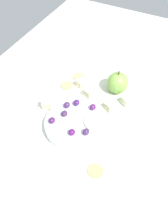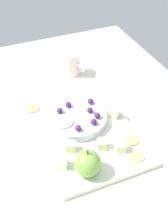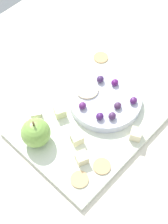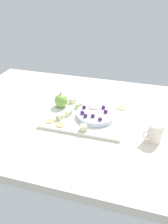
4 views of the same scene
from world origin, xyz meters
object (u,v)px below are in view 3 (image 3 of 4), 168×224
at_px(cheese_cube_2, 77,138).
at_px(cheese_cube_0, 36,114).
at_px(platter, 94,118).
at_px(grape_3, 100,116).
at_px(grape_1, 118,106).
at_px(grape_5, 112,116).
at_px(cheese_cube_3, 60,112).
at_px(cracker_1, 101,57).
at_px(grape_4, 100,79).
at_px(cheese_cube_4, 136,134).
at_px(cheese_cube_1, 82,158).
at_px(cracker_2, 79,179).
at_px(apple_whole, 36,133).
at_px(grape_6, 133,101).
at_px(apple_slice_0, 87,89).
at_px(serving_dish, 105,99).
at_px(grape_0, 115,83).
at_px(grape_2, 81,105).
at_px(cracker_0, 102,166).

bearing_deg(cheese_cube_2, cheese_cube_0, -80.53).
bearing_deg(platter, cheese_cube_0, -46.37).
height_order(platter, cheese_cube_0, cheese_cube_0).
bearing_deg(grape_3, grape_1, 168.16).
relative_size(platter, grape_5, 19.31).
relative_size(cheese_cube_0, cheese_cube_2, 1.00).
relative_size(cheese_cube_2, cheese_cube_3, 1.00).
distance_m(cracker_1, grape_4, 0.11).
height_order(cheese_cube_4, grape_1, grape_1).
relative_size(grape_1, grape_3, 1.00).
distance_m(cheese_cube_1, cracker_2, 0.05).
relative_size(apple_whole, cheese_cube_0, 2.65).
relative_size(apple_whole, cracker_1, 1.70).
distance_m(apple_whole, grape_6, 0.25).
bearing_deg(apple_slice_0, cracker_1, -153.82).
bearing_deg(cheese_cube_3, grape_5, 121.89).
bearing_deg(cracker_1, apple_whole, 11.76).
relative_size(cheese_cube_4, grape_1, 1.34).
height_order(grape_3, apple_slice_0, grape_3).
bearing_deg(cheese_cube_1, platter, -150.82).
height_order(platter, cracker_1, cracker_1).
bearing_deg(serving_dish, grape_0, -171.39).
bearing_deg(cracker_2, cheese_cube_1, -142.85).
bearing_deg(grape_6, cheese_cube_2, -12.63).
xyz_separation_m(cracker_2, grape_6, (-0.23, -0.04, 0.03)).
xyz_separation_m(apple_whole, grape_3, (-0.13, 0.08, -0.00)).
bearing_deg(cheese_cube_1, cheese_cube_3, -113.30).
bearing_deg(grape_4, grape_6, 93.51).
bearing_deg(grape_2, grape_5, 109.53).
relative_size(platter, grape_2, 19.31).
xyz_separation_m(apple_whole, grape_6, (-0.23, 0.11, -0.00)).
xyz_separation_m(cheese_cube_0, grape_0, (-0.20, 0.09, 0.02)).
height_order(cheese_cube_1, cracker_0, cheese_cube_1).
bearing_deg(cracker_1, grape_6, 66.99).
bearing_deg(grape_4, grape_0, 117.45).
xyz_separation_m(apple_whole, grape_0, (-0.24, 0.04, -0.00)).
xyz_separation_m(grape_3, grape_6, (-0.09, 0.03, -0.00)).
height_order(cheese_cube_1, grape_3, grape_3).
height_order(cheese_cube_0, grape_6, grape_6).
height_order(cracker_0, grape_6, grape_6).
distance_m(apple_whole, cheese_cube_0, 0.07).
relative_size(cheese_cube_3, cracker_2, 0.64).
distance_m(cheese_cube_2, cracker_0, 0.09).
bearing_deg(grape_6, cheese_cube_3, -40.67).
distance_m(serving_dish, grape_2, 0.07).
bearing_deg(grape_1, apple_whole, -25.25).
xyz_separation_m(platter, cracker_0, (0.09, 0.10, 0.01)).
bearing_deg(grape_6, serving_dish, -62.20).
distance_m(apple_whole, cracker_1, 0.31).
bearing_deg(cheese_cube_4, cheese_cube_0, -60.22).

